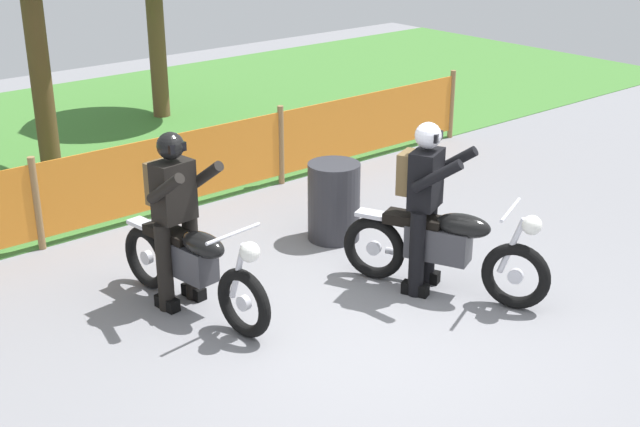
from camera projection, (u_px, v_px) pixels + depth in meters
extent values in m
cube|color=gray|center=(376.00, 324.00, 7.74)|extent=(24.00, 24.00, 0.02)
cube|color=#427A33|center=(48.00, 144.00, 12.87)|extent=(24.00, 7.33, 0.01)
cylinder|color=olive|center=(37.00, 204.00, 9.09)|extent=(0.08, 0.08, 1.05)
cylinder|color=olive|center=(281.00, 145.00, 11.05)|extent=(0.08, 0.08, 1.05)
cylinder|color=olive|center=(451.00, 104.00, 13.02)|extent=(0.08, 0.08, 1.05)
cube|color=orange|center=(171.00, 170.00, 10.06)|extent=(3.21, 0.02, 0.85)
cube|color=orange|center=(373.00, 122.00, 12.03)|extent=(3.21, 0.02, 0.85)
cylinder|color=brown|center=(40.00, 70.00, 11.27)|extent=(0.28, 0.28, 2.79)
cylinder|color=brown|center=(157.00, 45.00, 13.92)|extent=(0.28, 0.28, 2.42)
torus|color=black|center=(244.00, 303.00, 7.42)|extent=(0.19, 0.65, 0.64)
cylinder|color=silver|center=(244.00, 303.00, 7.42)|extent=(0.08, 0.15, 0.14)
torus|color=black|center=(147.00, 257.00, 8.31)|extent=(0.19, 0.65, 0.64)
cylinder|color=silver|center=(147.00, 257.00, 8.31)|extent=(0.08, 0.15, 0.14)
cube|color=#38383D|center=(188.00, 260.00, 7.83)|extent=(0.31, 0.63, 0.32)
ellipsoid|color=black|center=(203.00, 245.00, 7.60)|extent=(0.30, 0.55, 0.22)
cube|color=black|center=(170.00, 234.00, 7.92)|extent=(0.29, 0.58, 0.10)
cube|color=silver|center=(144.00, 224.00, 8.18)|extent=(0.20, 0.38, 0.04)
cylinder|color=silver|center=(238.00, 271.00, 7.35)|extent=(0.08, 0.24, 0.57)
sphere|color=white|center=(250.00, 252.00, 7.17)|extent=(0.20, 0.20, 0.18)
cylinder|color=silver|center=(233.00, 234.00, 7.25)|extent=(0.60, 0.11, 0.03)
cylinder|color=silver|center=(181.00, 269.00, 8.20)|extent=(0.14, 0.55, 0.07)
torus|color=black|center=(516.00, 276.00, 7.90)|extent=(0.36, 0.65, 0.66)
cylinder|color=silver|center=(516.00, 276.00, 7.90)|extent=(0.11, 0.16, 0.14)
torus|color=black|center=(374.00, 248.00, 8.50)|extent=(0.36, 0.65, 0.66)
cylinder|color=silver|center=(374.00, 248.00, 8.50)|extent=(0.11, 0.16, 0.14)
cube|color=#38383D|center=(438.00, 243.00, 8.15)|extent=(0.47, 0.66, 0.33)
ellipsoid|color=black|center=(463.00, 226.00, 7.97)|extent=(0.44, 0.59, 0.23)
cube|color=black|center=(414.00, 220.00, 8.19)|extent=(0.43, 0.62, 0.10)
cube|color=silver|center=(375.00, 215.00, 8.36)|extent=(0.30, 0.40, 0.04)
cylinder|color=silver|center=(512.00, 246.00, 7.82)|extent=(0.15, 0.24, 0.58)
sphere|color=white|center=(532.00, 225.00, 7.66)|extent=(0.24, 0.24, 0.18)
cylinder|color=silver|center=(511.00, 210.00, 7.70)|extent=(0.58, 0.27, 0.03)
cylinder|color=silver|center=(412.00, 255.00, 8.49)|extent=(0.29, 0.55, 0.07)
cylinder|color=black|center=(192.00, 257.00, 8.06)|extent=(0.17, 0.17, 0.86)
cube|color=black|center=(194.00, 292.00, 8.20)|extent=(0.14, 0.27, 0.12)
cylinder|color=black|center=(165.00, 267.00, 7.84)|extent=(0.17, 0.17, 0.86)
cube|color=black|center=(167.00, 303.00, 7.98)|extent=(0.14, 0.27, 0.12)
cube|color=black|center=(173.00, 191.00, 7.69)|extent=(0.39, 0.28, 0.56)
cylinder|color=black|center=(204.00, 177.00, 7.68)|extent=(0.16, 0.49, 0.38)
cylinder|color=black|center=(165.00, 189.00, 7.38)|extent=(0.16, 0.49, 0.38)
sphere|color=black|center=(170.00, 146.00, 7.53)|extent=(0.28, 0.28, 0.25)
cube|color=black|center=(177.00, 148.00, 7.47)|extent=(0.18, 0.05, 0.08)
cube|color=brown|center=(162.00, 182.00, 7.78)|extent=(0.30, 0.19, 0.40)
cylinder|color=black|center=(428.00, 242.00, 8.38)|extent=(0.20, 0.20, 0.86)
cube|color=black|center=(426.00, 276.00, 8.52)|extent=(0.20, 0.28, 0.12)
cylinder|color=black|center=(417.00, 254.00, 8.11)|extent=(0.20, 0.20, 0.86)
cube|color=black|center=(415.00, 289.00, 8.25)|extent=(0.20, 0.28, 0.12)
cube|color=black|center=(426.00, 179.00, 7.98)|extent=(0.43, 0.36, 0.56)
cylinder|color=black|center=(453.00, 163.00, 8.05)|extent=(0.28, 0.48, 0.38)
cylinder|color=black|center=(437.00, 176.00, 7.68)|extent=(0.28, 0.48, 0.38)
sphere|color=silver|center=(428.00, 136.00, 7.83)|extent=(0.33, 0.33, 0.25)
cube|color=black|center=(438.00, 137.00, 7.78)|extent=(0.18, 0.10, 0.08)
cube|color=brown|center=(409.00, 172.00, 8.04)|extent=(0.32, 0.26, 0.40)
cylinder|color=#2D2D33|center=(334.00, 201.00, 9.39)|extent=(0.58, 0.58, 0.88)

